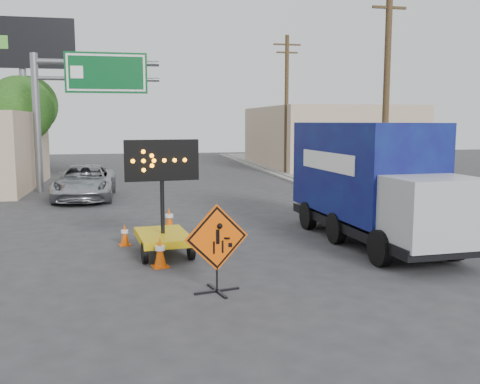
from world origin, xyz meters
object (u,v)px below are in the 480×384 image
object	(u,v)px
construction_sign	(217,246)
pickup_truck	(85,182)
arrow_board	(163,229)
box_truck	(371,188)

from	to	relation	value
construction_sign	pickup_truck	size ratio (longest dim) A/B	0.33
construction_sign	arrow_board	distance (m)	3.51
pickup_truck	box_truck	distance (m)	13.91
arrow_board	construction_sign	bearing A→B (deg)	-81.12
construction_sign	pickup_truck	bearing A→B (deg)	91.88
box_truck	construction_sign	bearing A→B (deg)	-147.13
pickup_truck	box_truck	xyz separation A→B (m)	(8.92, -10.65, 0.81)
arrow_board	pickup_truck	size ratio (longest dim) A/B	0.55
pickup_truck	construction_sign	bearing A→B (deg)	-74.60
pickup_truck	box_truck	world-z (taller)	box_truck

